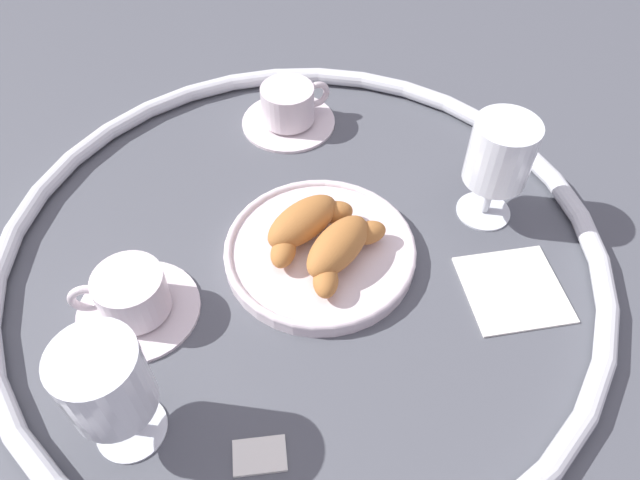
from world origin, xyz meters
name	(u,v)px	position (x,y,z in m)	size (l,w,h in m)	color
ground_plane	(301,253)	(0.00, 0.00, 0.00)	(2.20, 2.20, 0.00)	#4C4F56
table_chrome_rim	(301,247)	(0.00, 0.00, 0.01)	(0.72, 0.72, 0.02)	silver
pastry_plate	(320,250)	(-0.01, 0.02, 0.01)	(0.23, 0.23, 0.02)	silver
croissant_large	(305,224)	(-0.01, -0.01, 0.04)	(0.14, 0.07, 0.04)	#AD6B33
croissant_small	(340,248)	(-0.02, 0.05, 0.04)	(0.13, 0.08, 0.04)	#AD6B33
coffee_cup_near	(133,298)	(0.19, -0.06, 0.03)	(0.14, 0.14, 0.06)	silver
coffee_cup_far	(289,108)	(-0.15, -0.20, 0.03)	(0.14, 0.14, 0.06)	silver
juice_glass_left	(106,385)	(0.26, 0.06, 0.09)	(0.08, 0.08, 0.14)	white
juice_glass_right	(500,155)	(-0.22, 0.10, 0.10)	(0.08, 0.08, 0.14)	white
sugar_packet	(260,455)	(0.19, 0.16, 0.00)	(0.05, 0.03, 0.01)	white
folded_napkin	(513,288)	(-0.15, 0.20, 0.00)	(0.11, 0.11, 0.01)	silver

